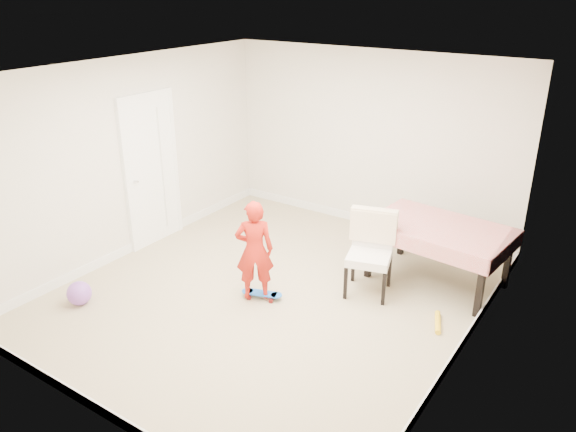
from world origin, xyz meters
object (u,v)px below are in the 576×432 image
Objects in this scene: balloon at (79,293)px; skateboard at (262,295)px; dining_chair at (369,255)px; child at (255,253)px; dining_table at (437,254)px.

skateboard is at bearing 37.23° from balloon.
dining_chair is 3.57× the size of balloon.
balloon is at bearing 0.02° from child.
skateboard is at bearing -129.57° from dining_table.
dining_chair is at bearing -123.66° from dining_table.
child is (-0.05, -0.05, 0.56)m from skateboard.
dining_chair is at bearing -176.73° from child.
balloon is at bearing -161.19° from skateboard.
child reaches higher than dining_table.
dining_table reaches higher than skateboard.
child reaches higher than skateboard.
dining_chair is at bearing 38.29° from balloon.
dining_chair is 0.83× the size of child.
dining_chair reaches higher than skateboard.
skateboard is (-0.97, -0.81, -0.46)m from dining_chair.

